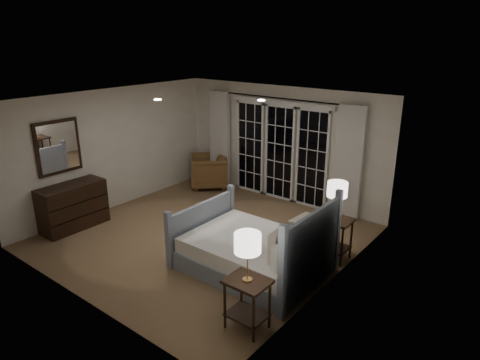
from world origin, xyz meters
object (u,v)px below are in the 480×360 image
Objects in this scene: nightstand_right at (334,232)px; lamp_right at (337,190)px; lamp_left at (248,243)px; dresser at (73,206)px; bed at (255,252)px; armchair at (209,171)px; nightstand_left at (247,297)px.

lamp_right reaches higher than nightstand_right.
lamp_left reaches higher than dresser.
dresser is (-3.65, -0.86, 0.11)m from bed.
nightstand_right is at bearing 29.28° from armchair.
nightstand_right is (0.78, 1.11, 0.15)m from bed.
dresser is (-4.43, -1.96, -0.04)m from nightstand_right.
dresser reaches higher than nightstand_left.
nightstand_left is 1.11× the size of lamp_right.
armchair is at bearing 81.41° from dresser.
nightstand_left is at bearing -91.00° from nightstand_right.
lamp_left is (0.74, -1.19, 0.87)m from bed.
bed is 1.65m from lamp_left.
bed is 3.99m from armchair.
armchair reaches higher than nightstand_left.
nightstand_right is (0.04, 2.29, 0.02)m from nightstand_left.
bed is 3.75m from dresser.
lamp_right is 4.23m from armchair.
nightstand_left is 0.73m from lamp_left.
lamp_right reaches higher than bed.
nightstand_right is at bearing 54.82° from bed.
armchair is 3.33m from dresser.
nightstand_right is at bearing 23.90° from dresser.
dresser reaches higher than nightstand_right.
lamp_right reaches higher than nightstand_left.
lamp_left is at bearing -91.00° from nightstand_right.
nightstand_right is at bearing -165.96° from lamp_right.
lamp_right reaches higher than dresser.
lamp_left is (0.00, 0.00, 0.73)m from nightstand_left.
bed is at bearing 121.95° from nightstand_left.
dresser is at bearing -156.10° from lamp_right.
lamp_left is at bearing 5.02° from armchair.
lamp_right is 4.91m from dresser.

